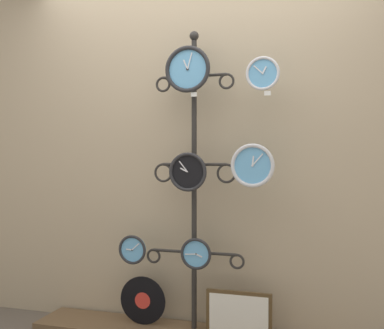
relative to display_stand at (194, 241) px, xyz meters
The scene contains 12 objects.
shop_wall 0.77m from the display_stand, 90.00° to the left, with size 4.40×0.04×2.80m.
display_stand is the anchor object (origin of this frame).
clock_top_center 1.14m from the display_stand, 99.55° to the right, with size 0.31×0.04×0.31m.
clock_top_right 1.19m from the display_stand, 10.14° to the right, with size 0.21×0.04×0.21m.
clock_middle_center 0.48m from the display_stand, 94.27° to the right, with size 0.25×0.04×0.25m.
clock_middle_right 0.67m from the display_stand, 14.64° to the right, with size 0.27×0.04×0.27m.
clock_bottom_left 0.42m from the display_stand, 165.41° to the right, with size 0.20×0.04×0.20m.
clock_bottom_center 0.13m from the display_stand, 66.94° to the right, with size 0.21×0.04×0.21m.
vinyl_record 0.55m from the display_stand, behind, with size 0.33×0.01×0.33m.
picture_frame 0.55m from the display_stand, 15.25° to the right, with size 0.42×0.02×0.30m.
price_tag_upper 0.98m from the display_stand, 74.67° to the right, with size 0.04×0.00×0.03m.
price_tag_mid 1.09m from the display_stand, ahead, with size 0.04×0.00×0.03m.
Camera 1 is at (0.85, -2.47, 1.20)m, focal length 42.00 mm.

